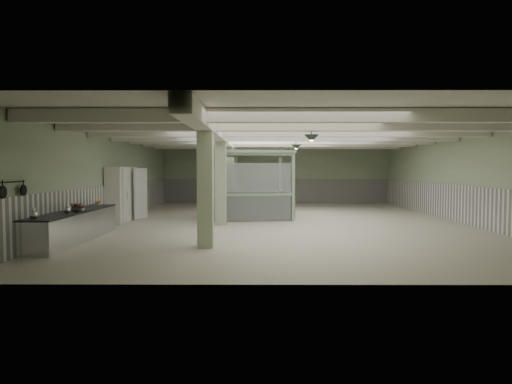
{
  "coord_description": "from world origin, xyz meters",
  "views": [
    {
      "loc": [
        -1.05,
        -18.41,
        2.18
      ],
      "look_at": [
        -1.14,
        -1.67,
        1.3
      ],
      "focal_mm": 32.0,
      "sensor_mm": 36.0,
      "label": 1
    }
  ],
  "objects_px": {
    "prep_counter": "(74,226)",
    "filing_cabinet": "(290,201)",
    "walkin_cooler": "(122,194)",
    "guard_booth": "(248,174)"
  },
  "relations": [
    {
      "from": "prep_counter",
      "to": "filing_cabinet",
      "type": "distance_m",
      "value": 9.78
    },
    {
      "from": "filing_cabinet",
      "to": "walkin_cooler",
      "type": "bearing_deg",
      "value": -166.74
    },
    {
      "from": "prep_counter",
      "to": "walkin_cooler",
      "type": "distance_m",
      "value": 5.19
    },
    {
      "from": "walkin_cooler",
      "to": "guard_booth",
      "type": "distance_m",
      "value": 5.35
    },
    {
      "from": "walkin_cooler",
      "to": "filing_cabinet",
      "type": "xyz_separation_m",
      "value": [
        6.97,
        1.8,
        -0.43
      ]
    },
    {
      "from": "prep_counter",
      "to": "filing_cabinet",
      "type": "height_order",
      "value": "filing_cabinet"
    },
    {
      "from": "walkin_cooler",
      "to": "filing_cabinet",
      "type": "bearing_deg",
      "value": 14.5
    },
    {
      "from": "prep_counter",
      "to": "guard_booth",
      "type": "distance_m",
      "value": 8.29
    },
    {
      "from": "guard_booth",
      "to": "filing_cabinet",
      "type": "xyz_separation_m",
      "value": [
        1.84,
        0.54,
        -1.24
      ]
    },
    {
      "from": "walkin_cooler",
      "to": "prep_counter",
      "type": "bearing_deg",
      "value": -89.06
    }
  ]
}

